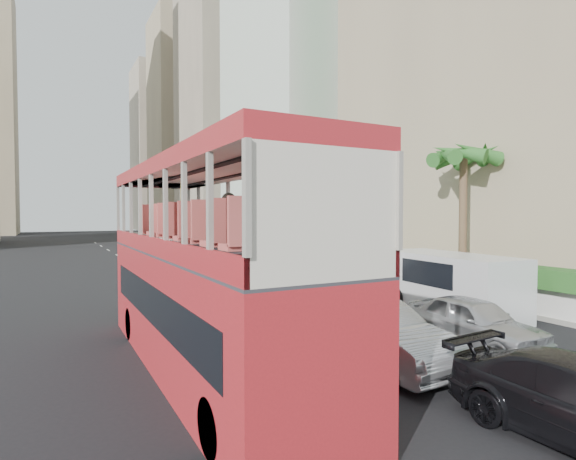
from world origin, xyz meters
TOP-DOWN VIEW (x-y plane):
  - ground_plane at (0.00, 0.00)m, footprint 200.00×200.00m
  - double_decker_bus at (-6.00, 0.00)m, footprint 2.50×11.00m
  - car_silver_lane_a at (-2.16, -1.64)m, footprint 1.92×5.01m
  - car_silver_lane_b at (1.35, -1.90)m, footprint 1.75×4.22m
  - van_asset at (1.34, 17.22)m, footprint 2.39×4.64m
  - minibus_near at (1.45, 7.77)m, footprint 2.46×5.96m
  - minibus_far at (4.21, 9.14)m, footprint 2.06×5.76m
  - panel_van_near at (4.17, 1.52)m, footprint 2.70×5.82m
  - panel_van_far at (4.17, 25.06)m, footprint 2.79×5.08m
  - sidewalk at (9.00, 25.00)m, footprint 6.00×120.00m
  - kerb_wall at (6.20, 14.00)m, footprint 0.30×44.00m
  - hedge at (6.20, 14.00)m, footprint 1.10×44.00m
  - palm_tree at (7.80, 4.00)m, footprint 0.36×0.36m
  - shell_station at (10.00, 23.00)m, footprint 6.50×8.00m
  - tower_mid at (18.00, 58.00)m, footprint 16.00×16.00m
  - tower_far_a at (17.00, 82.00)m, footprint 14.00×14.00m
  - tower_far_b at (17.00, 104.00)m, footprint 14.00×14.00m

SIDE VIEW (x-z plane):
  - ground_plane at x=0.00m, z-range 0.00..0.00m
  - car_silver_lane_a at x=-2.16m, z-range -0.81..0.81m
  - car_silver_lane_b at x=1.35m, z-range -0.71..0.71m
  - van_asset at x=1.34m, z-range -0.63..0.63m
  - sidewalk at x=9.00m, z-range 0.00..0.18m
  - kerb_wall at x=6.20m, z-range 0.18..1.18m
  - panel_van_far at x=4.17m, z-range 0.00..1.92m
  - panel_van_near at x=4.17m, z-range 0.00..2.27m
  - minibus_far at x=4.21m, z-range 0.00..2.53m
  - minibus_near at x=1.45m, z-range 0.00..2.57m
  - hedge at x=6.20m, z-range 1.18..1.88m
  - double_decker_bus at x=-6.00m, z-range 0.00..5.06m
  - shell_station at x=10.00m, z-range 0.00..5.50m
  - palm_tree at x=7.80m, z-range 0.18..6.58m
  - tower_far_b at x=17.00m, z-range 0.00..40.00m
  - tower_far_a at x=17.00m, z-range 0.00..44.00m
  - tower_mid at x=18.00m, z-range 0.00..50.00m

